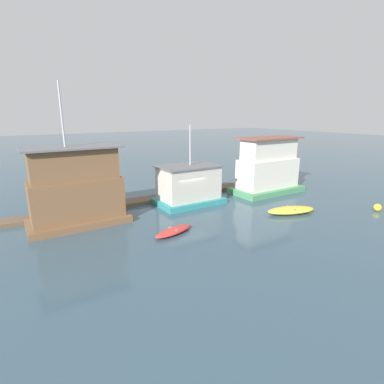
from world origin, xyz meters
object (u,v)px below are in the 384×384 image
object	(u,v)px
houseboat_green	(268,168)
mooring_post_far_right	(181,192)
houseboat_brown	(76,190)
houseboat_teal	(189,185)
dinghy_yellow	(291,210)
buoy_yellow	(377,207)
dinghy_red	(173,231)
mooring_post_centre	(164,190)
mooring_post_near_right	(246,180)

from	to	relation	value
houseboat_green	mooring_post_far_right	size ratio (longest dim) A/B	4.92
houseboat_brown	houseboat_teal	world-z (taller)	houseboat_brown
dinghy_yellow	buoy_yellow	xyz separation A→B (m)	(6.36, -3.27, 0.03)
houseboat_green	buoy_yellow	world-z (taller)	houseboat_green
mooring_post_far_right	houseboat_teal	bearing A→B (deg)	-89.51
dinghy_red	buoy_yellow	distance (m)	16.77
dinghy_yellow	buoy_yellow	size ratio (longest dim) A/B	6.95
houseboat_teal	mooring_post_centre	size ratio (longest dim) A/B	3.08
mooring_post_centre	buoy_yellow	distance (m)	17.52
dinghy_red	mooring_post_near_right	size ratio (longest dim) A/B	1.70
dinghy_yellow	mooring_post_far_right	xyz separation A→B (m)	(-5.33, 8.02, 0.45)
dinghy_yellow	mooring_post_far_right	bearing A→B (deg)	123.62
mooring_post_near_right	dinghy_red	bearing A→B (deg)	-151.39
houseboat_brown	mooring_post_far_right	distance (m)	9.49
dinghy_yellow	houseboat_green	bearing A→B (deg)	60.68
houseboat_green	mooring_post_far_right	world-z (taller)	houseboat_green
dinghy_yellow	dinghy_red	bearing A→B (deg)	172.15
houseboat_brown	buoy_yellow	size ratio (longest dim) A/B	15.94
dinghy_red	mooring_post_far_right	distance (m)	8.02
houseboat_teal	mooring_post_centre	xyz separation A→B (m)	(-1.69, 1.36, -0.52)
houseboat_green	mooring_post_near_right	xyz separation A→B (m)	(-0.75, 2.27, -1.47)
mooring_post_centre	buoy_yellow	size ratio (longest dim) A/B	3.61
houseboat_brown	houseboat_green	world-z (taller)	houseboat_brown
houseboat_teal	buoy_yellow	xyz separation A→B (m)	(11.68, -9.93, -1.30)
mooring_post_near_right	buoy_yellow	xyz separation A→B (m)	(3.88, -11.29, -0.62)
houseboat_teal	mooring_post_near_right	bearing A→B (deg)	9.92
dinghy_red	mooring_post_near_right	bearing A→B (deg)	28.61
mooring_post_near_right	houseboat_green	bearing A→B (deg)	-71.67
houseboat_brown	mooring_post_far_right	world-z (taller)	houseboat_brown
mooring_post_far_right	dinghy_yellow	bearing A→B (deg)	-56.38
mooring_post_centre	mooring_post_near_right	world-z (taller)	mooring_post_centre
mooring_post_far_right	mooring_post_centre	distance (m)	1.72
buoy_yellow	houseboat_teal	bearing A→B (deg)	139.64
dinghy_red	mooring_post_far_right	xyz separation A→B (m)	(4.42, 6.67, 0.53)
houseboat_green	dinghy_yellow	distance (m)	6.93
dinghy_red	dinghy_yellow	distance (m)	9.85
houseboat_teal	buoy_yellow	bearing A→B (deg)	-40.36
houseboat_brown	mooring_post_far_right	size ratio (longest dim) A/B	6.63
dinghy_red	houseboat_brown	bearing A→B (deg)	132.71
mooring_post_centre	dinghy_yellow	bearing A→B (deg)	-48.84
houseboat_brown	mooring_post_near_right	xyz separation A→B (m)	(17.00, 1.51, -1.59)
dinghy_yellow	mooring_post_centre	size ratio (longest dim) A/B	1.92
houseboat_teal	mooring_post_near_right	xyz separation A→B (m)	(7.80, 1.36, -0.68)
dinghy_red	mooring_post_centre	distance (m)	7.27
mooring_post_far_right	mooring_post_near_right	size ratio (longest dim) A/B	0.79
dinghy_yellow	mooring_post_far_right	size ratio (longest dim) A/B	2.89
houseboat_brown	dinghy_yellow	size ratio (longest dim) A/B	2.29
houseboat_brown	houseboat_teal	xyz separation A→B (m)	(9.21, 0.14, -0.91)
houseboat_teal	mooring_post_centre	bearing A→B (deg)	141.09
mooring_post_near_right	buoy_yellow	size ratio (longest dim) A/B	3.06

